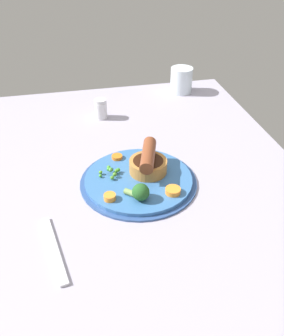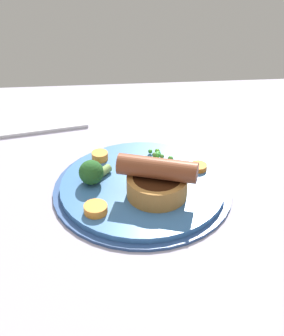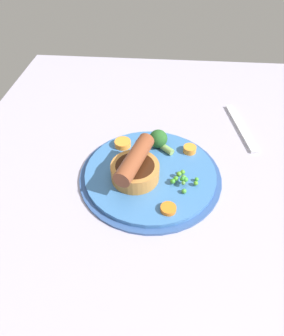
% 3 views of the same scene
% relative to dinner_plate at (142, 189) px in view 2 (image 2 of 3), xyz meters
% --- Properties ---
extents(dining_table, '(1.10, 0.80, 0.03)m').
position_rel_dinner_plate_xyz_m(dining_table, '(0.02, -0.01, -0.02)').
color(dining_table, '#9E99AD').
rests_on(dining_table, ground).
extents(dinner_plate, '(0.27, 0.27, 0.01)m').
position_rel_dinner_plate_xyz_m(dinner_plate, '(0.00, 0.00, 0.00)').
color(dinner_plate, '#2D4C84').
rests_on(dinner_plate, dining_table).
extents(sausage_pudding, '(0.12, 0.09, 0.06)m').
position_rel_dinner_plate_xyz_m(sausage_pudding, '(0.01, -0.03, 0.03)').
color(sausage_pudding, '#AD7538').
rests_on(sausage_pudding, dinner_plate).
extents(pea_pile, '(0.06, 0.05, 0.02)m').
position_rel_dinner_plate_xyz_m(pea_pile, '(0.03, 0.06, 0.02)').
color(pea_pile, '#4C8C28').
rests_on(pea_pile, dinner_plate).
extents(broccoli_floret_near, '(0.05, 0.05, 0.04)m').
position_rel_dinner_plate_xyz_m(broccoli_floret_near, '(-0.08, 0.01, 0.03)').
color(broccoli_floret_near, '#235623').
rests_on(broccoli_floret_near, dinner_plate).
extents(carrot_slice_0, '(0.04, 0.04, 0.01)m').
position_rel_dinner_plate_xyz_m(carrot_slice_0, '(0.09, 0.04, 0.01)').
color(carrot_slice_0, orange).
rests_on(carrot_slice_0, dinner_plate).
extents(carrot_slice_1, '(0.04, 0.04, 0.01)m').
position_rel_dinner_plate_xyz_m(carrot_slice_1, '(-0.07, -0.06, 0.01)').
color(carrot_slice_1, orange).
rests_on(carrot_slice_1, dinner_plate).
extents(carrot_slice_2, '(0.03, 0.03, 0.01)m').
position_rel_dinner_plate_xyz_m(carrot_slice_2, '(-0.06, 0.08, 0.01)').
color(carrot_slice_2, orange).
rests_on(carrot_slice_2, dinner_plate).
extents(fork, '(0.18, 0.05, 0.01)m').
position_rel_dinner_plate_xyz_m(fork, '(-0.17, 0.20, -0.00)').
color(fork, silver).
rests_on(fork, dining_table).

